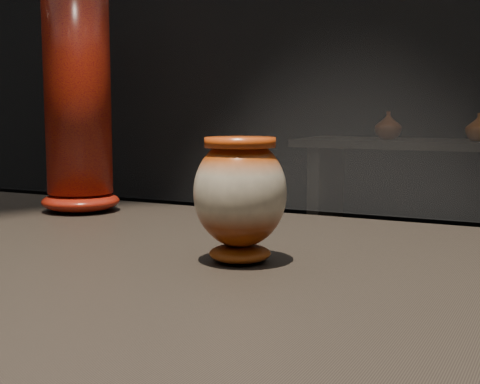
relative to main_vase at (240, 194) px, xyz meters
name	(u,v)px	position (x,y,z in m)	size (l,w,h in m)	color
main_vase	(240,194)	(0.00, 0.00, 0.00)	(0.15, 0.15, 0.15)	maroon
tall_vase	(78,92)	(-0.45, 0.24, 0.13)	(0.18, 0.18, 0.45)	#A72C0B
back_shelf	(458,184)	(-0.26, 3.50, -0.35)	(2.00, 0.60, 0.90)	black
back_vase_left	(388,125)	(-0.69, 3.45, 0.00)	(0.17, 0.17, 0.17)	brown
back_vase_mid	(479,127)	(-0.15, 3.46, 0.00)	(0.16, 0.16, 0.17)	maroon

